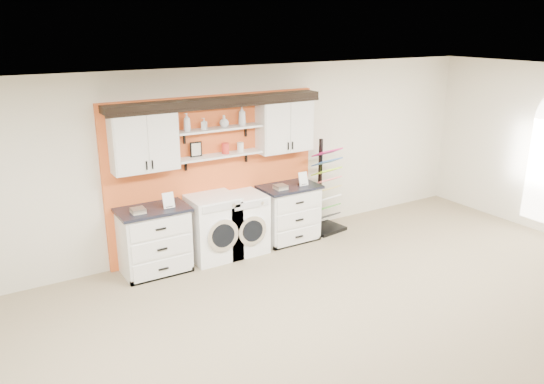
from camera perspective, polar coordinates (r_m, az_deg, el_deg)
ceiling at (r=4.58m, az=15.38°, el=9.62°), size 10.00×10.00×0.00m
wall_back at (r=8.10m, az=-6.26°, el=3.33°), size 10.00×0.00×10.00m
accent_panel at (r=8.12m, az=-6.10°, el=1.91°), size 3.40×0.07×2.40m
upper_cabinet_left at (r=7.40m, az=-13.65°, el=5.39°), size 0.90×0.35×0.84m
upper_cabinet_right at (r=8.35m, az=1.33°, el=7.24°), size 0.90×0.35×0.84m
shelf_lower at (r=7.89m, az=-5.66°, el=3.94°), size 1.32×0.28×0.03m
shelf_upper at (r=7.80m, az=-5.75°, el=6.79°), size 1.32×0.28×0.03m
crown_molding at (r=7.75m, az=-5.89°, el=9.69°), size 3.30×0.41×0.13m
picture_frame at (r=7.76m, az=-8.18°, el=4.57°), size 0.18×0.02×0.22m
canister_red at (r=7.91m, az=-5.03°, el=4.70°), size 0.11×0.11×0.16m
canister_cream at (r=8.02m, az=-3.43°, el=4.85°), size 0.10×0.10×0.14m
base_cabinet_left at (r=7.68m, az=-12.54°, el=-5.08°), size 0.98×0.66×0.96m
base_cabinet_right at (r=8.60m, az=1.81°, el=-2.25°), size 0.95×0.66×0.93m
washer at (r=7.97m, az=-6.36°, el=-3.78°), size 0.70×0.71×0.98m
dryer at (r=8.18m, az=-3.27°, el=-3.34°), size 0.66×0.71×0.92m
sample_rack at (r=9.03m, az=5.78°, el=-1.05°), size 0.64×0.56×1.57m
soap_bottle_a at (r=7.58m, az=-9.13°, el=7.44°), size 0.13×0.13×0.26m
soap_bottle_b at (r=7.69m, az=-7.31°, el=7.31°), size 0.10×0.10×0.16m
soap_bottle_c at (r=7.82m, az=-5.18°, el=7.60°), size 0.19×0.19×0.17m
soap_bottle_d at (r=7.95m, az=-3.25°, el=8.21°), size 0.15×0.15×0.29m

